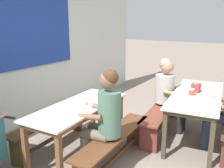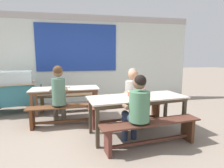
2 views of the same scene
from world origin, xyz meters
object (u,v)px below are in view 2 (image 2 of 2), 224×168
Objects in this scene: person_near_front at (137,107)px; condiment_jar at (130,94)px; food_cart at (12,89)px; dining_table_near at (137,100)px; person_right_near_table at (134,92)px; bench_near_back at (126,111)px; soup_bowl at (67,87)px; person_left_back_turned at (59,92)px; dining_table_far at (65,91)px; bench_far_back at (66,101)px; tissue_box at (141,92)px; bench_near_front at (151,129)px; bench_far_front at (65,113)px.

person_near_front is 0.57m from condiment_jar.
food_cart is 1.32× the size of person_near_front.
condiment_jar reaches higher than dining_table_near.
condiment_jar is (-0.22, -0.45, 0.07)m from person_right_near_table.
food_cart reaches higher than bench_near_back.
bench_near_back is at bearing -26.87° from soup_bowl.
person_left_back_turned is at bearing -107.88° from soup_bowl.
dining_table_far reaches higher than bench_far_back.
person_near_front is (-0.17, -0.51, 0.02)m from dining_table_near.
tissue_box is at bearing -38.26° from soup_bowl.
bench_near_front is 2.12m from person_left_back_turned.
bench_near_front is 17.77× the size of condiment_jar.
bench_near_back is 0.46m from person_right_near_table.
bench_far_front is 1.28× the size of person_right_near_table.
dining_table_far reaches higher than bench_near_front.
dining_table_far is 1.70m from person_right_near_table.
food_cart reaches higher than bench_far_front.
dining_table_near is at bearing -33.64° from food_cart.
person_left_back_turned reaches higher than bench_near_back.
food_cart is (-2.99, 2.49, 0.34)m from bench_near_front.
condiment_jar is 0.70× the size of soup_bowl.
bench_far_front is at bearing 140.32° from bench_near_front.
bench_far_front is (0.05, -1.11, 0.00)m from bench_far_back.
bench_near_front is (1.52, -1.79, -0.36)m from dining_table_far.
condiment_jar reaches higher than dining_table_far.
bench_near_front is (0.14, -1.10, 0.00)m from bench_near_back.
bench_far_front is at bearing 154.23° from dining_table_near.
dining_table_near is 0.54m from person_near_front.
food_cart is at bearing 140.01° from bench_far_front.
bench_near_front is at bearing -39.68° from bench_far_front.
dining_table_far is at bearing -25.50° from food_cart.
person_near_front is 2.12m from soup_bowl.
bench_far_back is 1.14× the size of person_left_back_turned.
bench_far_back is at bearing 127.73° from condiment_jar.
soup_bowl is (0.15, 0.48, 0.02)m from person_left_back_turned.
person_near_front reaches higher than condiment_jar.
person_near_front is at bearing -104.33° from person_right_near_table.
soup_bowl is (-1.26, 1.17, -0.02)m from condiment_jar.
food_cart is 1.29× the size of person_right_near_table.
person_right_near_table is at bearing -14.86° from bench_near_back.
condiment_jar is at bearing -34.08° from food_cart.
food_cart is 11.54× the size of soup_bowl.
food_cart reaches higher than bench_far_back.
dining_table_near is at bearing -152.57° from tissue_box.
condiment_jar is (-0.13, 0.06, 0.12)m from dining_table_near.
person_right_near_table reaches higher than soup_bowl.
person_right_near_table is 0.51m from condiment_jar.
person_right_near_table is 12.68× the size of condiment_jar.
bench_near_back is at bearing 84.45° from person_near_front.
bench_far_front is 0.90× the size of bench_near_back.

